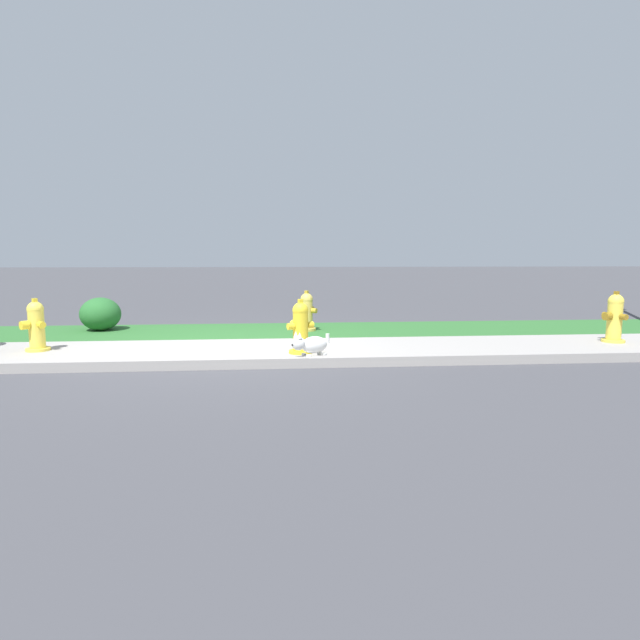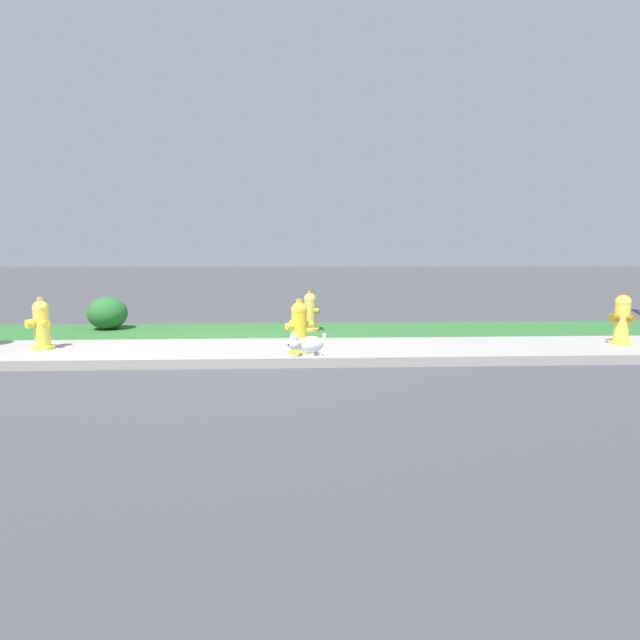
# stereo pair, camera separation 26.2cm
# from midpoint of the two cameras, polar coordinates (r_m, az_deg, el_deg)

# --- Properties ---
(ground_plane) EXTENTS (120.00, 120.00, 0.00)m
(ground_plane) POSITION_cam_midpoint_polar(r_m,az_deg,el_deg) (7.11, -12.02, -3.55)
(ground_plane) COLOR #424247
(sidewalk_pavement) EXTENTS (18.00, 1.99, 0.01)m
(sidewalk_pavement) POSITION_cam_midpoint_polar(r_m,az_deg,el_deg) (7.11, -12.02, -3.51)
(sidewalk_pavement) COLOR #9E9993
(sidewalk_pavement) RESTS_ON ground
(grass_verge) EXTENTS (18.00, 1.93, 0.01)m
(grass_verge) POSITION_cam_midpoint_polar(r_m,az_deg,el_deg) (9.04, -10.49, -1.21)
(grass_verge) COLOR #2D662D
(grass_verge) RESTS_ON ground
(street_curb) EXTENTS (18.00, 0.16, 0.12)m
(street_curb) POSITION_cam_midpoint_polar(r_m,az_deg,el_deg) (6.05, -13.30, -4.89)
(street_curb) COLOR #9E9993
(street_curb) RESTS_ON ground
(fire_hydrant_near_corner) EXTENTS (0.38, 0.37, 0.72)m
(fire_hydrant_near_corner) POSITION_cam_midpoint_polar(r_m,az_deg,el_deg) (8.88, -2.37, 0.96)
(fire_hydrant_near_corner) COLOR gold
(fire_hydrant_near_corner) RESTS_ON ground
(fire_hydrant_mid_block) EXTENTS (0.38, 0.40, 0.79)m
(fire_hydrant_mid_block) POSITION_cam_midpoint_polar(r_m,az_deg,el_deg) (8.79, 29.88, 0.20)
(fire_hydrant_mid_block) COLOR yellow
(fire_hydrant_mid_block) RESTS_ON ground
(fire_hydrant_across_street) EXTENTS (0.39, 0.37, 0.75)m
(fire_hydrant_across_street) POSITION_cam_midpoint_polar(r_m,az_deg,el_deg) (6.76, -3.38, -0.89)
(fire_hydrant_across_street) COLOR yellow
(fire_hydrant_across_street) RESTS_ON ground
(fire_hydrant_at_driveway) EXTENTS (0.35, 0.35, 0.74)m
(fire_hydrant_at_driveway) POSITION_cam_midpoint_polar(r_m,az_deg,el_deg) (8.02, -30.52, -0.61)
(fire_hydrant_at_driveway) COLOR yellow
(fire_hydrant_at_driveway) RESTS_ON ground
(small_white_dog) EXTENTS (0.49, 0.36, 0.42)m
(small_white_dog) POSITION_cam_midpoint_polar(r_m,az_deg,el_deg) (6.07, -2.30, -2.93)
(small_white_dog) COLOR white
(small_white_dog) RESTS_ON ground
(shrub_bush_near_lamp) EXTENTS (0.70, 0.70, 0.59)m
(shrub_bush_near_lamp) POSITION_cam_midpoint_polar(r_m,az_deg,el_deg) (9.79, -24.51, 0.62)
(shrub_bush_near_lamp) COLOR #28662D
(shrub_bush_near_lamp) RESTS_ON ground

